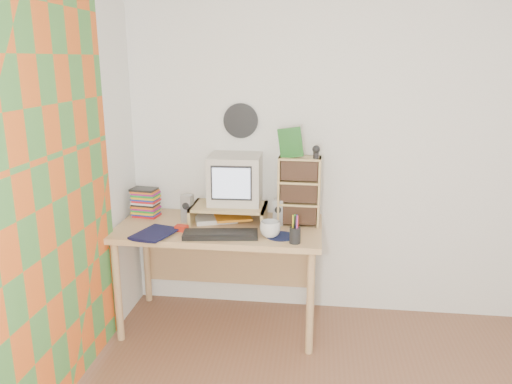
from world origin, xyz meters
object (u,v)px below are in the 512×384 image
(keyboard, at_px, (221,234))
(crt_monitor, at_px, (235,180))
(dvd_stack, at_px, (145,200))
(cd_rack, at_px, (299,191))
(desk, at_px, (221,241))
(diary, at_px, (141,229))
(mug, at_px, (270,229))

(keyboard, bearing_deg, crt_monitor, 77.11)
(dvd_stack, xyz_separation_m, cd_rack, (1.11, -0.04, 0.11))
(crt_monitor, height_order, keyboard, crt_monitor)
(desk, xyz_separation_m, keyboard, (0.05, -0.28, 0.15))
(desk, bearing_deg, crt_monitor, 45.49)
(cd_rack, xyz_separation_m, diary, (-1.02, -0.32, -0.21))
(keyboard, xyz_separation_m, diary, (-0.53, 0.00, 0.01))
(desk, bearing_deg, cd_rack, 4.45)
(dvd_stack, distance_m, mug, 1.00)
(dvd_stack, bearing_deg, mug, -11.32)
(desk, distance_m, cd_rack, 0.66)
(keyboard, height_order, diary, diary)
(dvd_stack, relative_size, mug, 1.87)
(crt_monitor, xyz_separation_m, dvd_stack, (-0.65, -0.00, -0.16))
(dvd_stack, height_order, mug, dvd_stack)
(desk, distance_m, dvd_stack, 0.63)
(keyboard, bearing_deg, desk, 92.91)
(keyboard, xyz_separation_m, mug, (0.32, 0.04, 0.04))
(dvd_stack, bearing_deg, cd_rack, 5.59)
(diary, bearing_deg, keyboard, 16.53)
(crt_monitor, relative_size, dvd_stack, 1.42)
(desk, distance_m, mug, 0.48)
(desk, xyz_separation_m, diary, (-0.48, -0.28, 0.16))
(desk, height_order, dvd_stack, dvd_stack)
(cd_rack, relative_size, diary, 1.80)
(diary, bearing_deg, dvd_stack, 120.90)
(cd_rack, bearing_deg, mug, -119.12)
(desk, height_order, cd_rack, cd_rack)
(dvd_stack, height_order, cd_rack, cd_rack)
(mug, bearing_deg, cd_rack, 58.92)
(keyboard, bearing_deg, cd_rack, 25.61)
(keyboard, distance_m, dvd_stack, 0.73)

